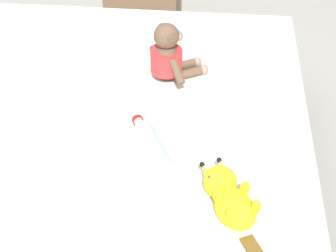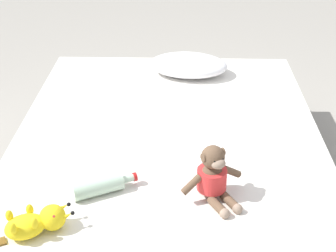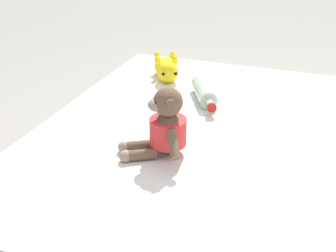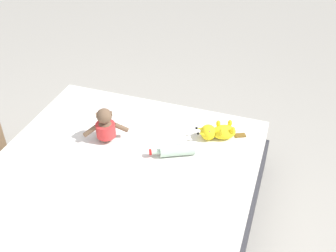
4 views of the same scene
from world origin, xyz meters
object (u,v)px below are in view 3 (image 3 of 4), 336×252
Objects in this scene: plush_monkey at (165,127)px; glass_bottle at (204,92)px; plush_yellow_creature at (167,68)px; bed at (310,200)px.

plush_monkey is 0.97× the size of glass_bottle.
bed is at bearing 57.32° from plush_yellow_creature.
plush_yellow_creature is (-0.66, -0.24, -0.05)m from plush_monkey.
plush_yellow_creature is at bearing -122.68° from bed.
glass_bottle is (-0.47, 0.01, -0.06)m from plush_monkey.
bed is 7.86× the size of plush_monkey.
plush_yellow_creature is at bearing -129.05° from glass_bottle.
plush_yellow_creature is 0.31m from glass_bottle.
bed is 6.55× the size of plush_yellow_creature.
plush_monkey is (0.20, -0.49, 0.30)m from bed.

